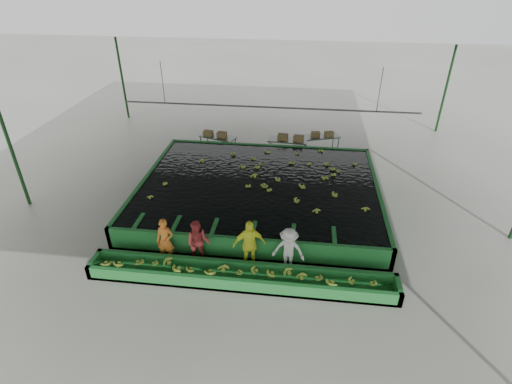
# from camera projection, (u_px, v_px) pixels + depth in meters

# --- Properties ---
(ground) EXTENTS (80.00, 80.00, 0.00)m
(ground) POSITION_uv_depth(u_px,v_px,m) (254.00, 220.00, 16.04)
(ground) COLOR gray
(ground) RESTS_ON ground
(shed_roof) EXTENTS (20.00, 22.00, 0.04)m
(shed_roof) POSITION_uv_depth(u_px,v_px,m) (254.00, 98.00, 13.49)
(shed_roof) COLOR slate
(shed_roof) RESTS_ON shed_posts
(shed_posts) EXTENTS (20.00, 22.00, 5.00)m
(shed_posts) POSITION_uv_depth(u_px,v_px,m) (254.00, 164.00, 14.76)
(shed_posts) COLOR #153A18
(shed_posts) RESTS_ON ground
(flotation_tank) EXTENTS (10.00, 8.00, 0.90)m
(flotation_tank) POSITION_uv_depth(u_px,v_px,m) (259.00, 191.00, 17.09)
(flotation_tank) COLOR #1C6929
(flotation_tank) RESTS_ON ground
(tank_water) EXTENTS (9.70, 7.70, 0.00)m
(tank_water) POSITION_uv_depth(u_px,v_px,m) (259.00, 183.00, 16.88)
(tank_water) COLOR black
(tank_water) RESTS_ON flotation_tank
(sorting_trough) EXTENTS (10.00, 1.00, 0.50)m
(sorting_trough) POSITION_uv_depth(u_px,v_px,m) (240.00, 276.00, 12.84)
(sorting_trough) COLOR #1C6929
(sorting_trough) RESTS_ON ground
(cableway_rail) EXTENTS (0.08, 0.08, 14.00)m
(cableway_rail) POSITION_uv_depth(u_px,v_px,m) (268.00, 107.00, 18.78)
(cableway_rail) COLOR #59605B
(cableway_rail) RESTS_ON shed_roof
(rail_hanger_left) EXTENTS (0.04, 0.04, 2.00)m
(rail_hanger_left) POSITION_uv_depth(u_px,v_px,m) (163.00, 82.00, 18.80)
(rail_hanger_left) COLOR #59605B
(rail_hanger_left) RESTS_ON shed_roof
(rail_hanger_right) EXTENTS (0.04, 0.04, 2.00)m
(rail_hanger_right) POSITION_uv_depth(u_px,v_px,m) (380.00, 90.00, 17.74)
(rail_hanger_right) COLOR #59605B
(rail_hanger_right) RESTS_ON shed_roof
(worker_a) EXTENTS (0.61, 0.40, 1.65)m
(worker_a) POSITION_uv_depth(u_px,v_px,m) (165.00, 241.00, 13.51)
(worker_a) COLOR orange
(worker_a) RESTS_ON ground
(worker_b) EXTENTS (0.85, 0.68, 1.68)m
(worker_b) POSITION_uv_depth(u_px,v_px,m) (198.00, 243.00, 13.38)
(worker_b) COLOR #A93534
(worker_b) RESTS_ON ground
(worker_c) EXTENTS (1.18, 0.78, 1.86)m
(worker_c) POSITION_uv_depth(u_px,v_px,m) (249.00, 245.00, 13.16)
(worker_c) COLOR #F6FF31
(worker_c) RESTS_ON ground
(worker_d) EXTENTS (1.12, 0.71, 1.65)m
(worker_d) POSITION_uv_depth(u_px,v_px,m) (288.00, 250.00, 13.07)
(worker_d) COLOR silver
(worker_d) RESTS_ON ground
(packing_table_left) EXTENTS (2.07, 1.33, 0.88)m
(packing_table_left) POSITION_uv_depth(u_px,v_px,m) (218.00, 144.00, 21.42)
(packing_table_left) COLOR #59605B
(packing_table_left) RESTS_ON ground
(packing_table_mid) EXTENTS (2.08, 0.98, 0.92)m
(packing_table_mid) POSITION_uv_depth(u_px,v_px,m) (288.00, 148.00, 20.95)
(packing_table_mid) COLOR #59605B
(packing_table_mid) RESTS_ON ground
(packing_table_right) EXTENTS (2.16, 1.43, 0.91)m
(packing_table_right) POSITION_uv_depth(u_px,v_px,m) (320.00, 144.00, 21.38)
(packing_table_right) COLOR #59605B
(packing_table_right) RESTS_ON ground
(box_stack_left) EXTENTS (1.30, 0.53, 0.27)m
(box_stack_left) POSITION_uv_depth(u_px,v_px,m) (215.00, 136.00, 21.20)
(box_stack_left) COLOR brown
(box_stack_left) RESTS_ON packing_table_left
(box_stack_mid) EXTENTS (1.38, 0.53, 0.29)m
(box_stack_mid) POSITION_uv_depth(u_px,v_px,m) (291.00, 140.00, 20.63)
(box_stack_mid) COLOR brown
(box_stack_mid) RESTS_ON packing_table_mid
(box_stack_right) EXTENTS (1.22, 0.53, 0.26)m
(box_stack_right) POSITION_uv_depth(u_px,v_px,m) (322.00, 136.00, 21.08)
(box_stack_right) COLOR brown
(box_stack_right) RESTS_ON packing_table_right
(floating_bananas) EXTENTS (9.33, 6.36, 0.13)m
(floating_bananas) POSITION_uv_depth(u_px,v_px,m) (261.00, 174.00, 17.57)
(floating_bananas) COLOR #90AE36
(floating_bananas) RESTS_ON tank_water
(trough_bananas) EXTENTS (9.43, 0.63, 0.13)m
(trough_bananas) POSITION_uv_depth(u_px,v_px,m) (240.00, 273.00, 12.76)
(trough_bananas) COLOR #90AE36
(trough_bananas) RESTS_ON sorting_trough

